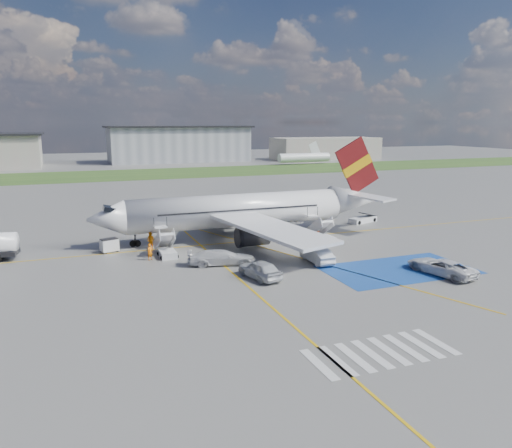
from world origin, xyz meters
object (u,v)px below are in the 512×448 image
Objects in this scene: gpu_cart at (109,246)px; van_white_b at (222,255)px; belt_loader at (363,220)px; car_silver_a at (260,269)px; airliner at (248,210)px; car_silver_b at (317,255)px; van_white_a at (441,264)px.

van_white_b is (9.82, -8.94, 0.30)m from gpu_cart.
van_white_b reaches higher than gpu_cart.
van_white_b reaches higher than belt_loader.
belt_loader is at bearing -154.23° from car_silver_a.
airliner reaches higher than belt_loader.
van_white_a is (8.77, -7.54, 0.19)m from car_silver_b.
car_silver_b is (-15.60, -15.76, 0.42)m from belt_loader.
belt_loader is 24.29m from van_white_a.
car_silver_a is at bearing 21.26° from car_silver_b.
airliner is 7.53× the size of car_silver_a.
gpu_cart is at bearing -31.21° from car_silver_b.
airliner is 23.54m from van_white_a.
van_white_b reaches higher than van_white_a.
airliner is 18.53m from belt_loader.
van_white_b is (-24.65, -13.04, 0.62)m from belt_loader.
airliner is at bearing -78.77° from car_silver_b.
car_silver_b is (7.17, 2.72, -0.06)m from car_silver_a.
gpu_cart is 0.43× the size of car_silver_b.
van_white_a is 1.03× the size of van_white_b.
van_white_a is 20.55m from van_white_b.
belt_loader is at bearing -11.52° from gpu_cart.
van_white_a reaches higher than gpu_cart.
car_silver_a reaches higher than car_silver_b.
belt_loader is 22.18m from car_silver_b.
belt_loader is at bearing -134.23° from car_silver_b.
car_silver_a is at bearing -27.05° from van_white_a.
car_silver_b is 9.45m from van_white_b.
car_silver_b is at bearing -50.92° from van_white_a.
car_silver_a reaches higher than belt_loader.
car_silver_a is at bearing -159.51° from belt_loader.
van_white_a reaches higher than belt_loader.
van_white_a is at bearing 139.80° from car_silver_b.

